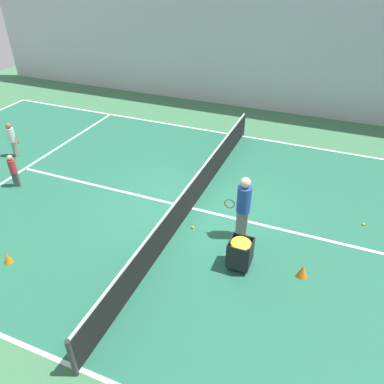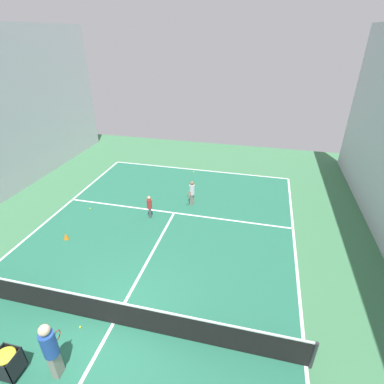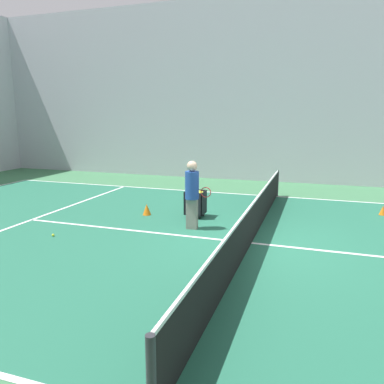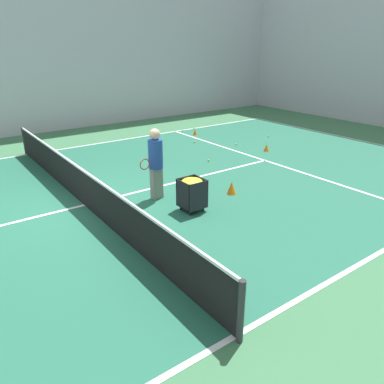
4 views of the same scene
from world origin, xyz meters
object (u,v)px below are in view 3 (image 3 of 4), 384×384
(training_cone_0, at_px, (383,210))
(tennis_net, at_px, (252,223))
(ball_cart, at_px, (195,198))
(coach_at_net, at_px, (192,190))
(training_cone_1, at_px, (147,209))

(training_cone_0, bearing_deg, tennis_net, 138.94)
(ball_cart, xyz_separation_m, training_cone_0, (2.05, -5.40, -0.43))
(tennis_net, relative_size, ball_cart, 14.02)
(coach_at_net, height_order, training_cone_1, coach_at_net)
(ball_cart, height_order, training_cone_1, ball_cart)
(ball_cart, xyz_separation_m, training_cone_1, (-0.24, 1.50, -0.40))
(coach_at_net, relative_size, training_cone_1, 5.43)
(training_cone_0, height_order, training_cone_1, training_cone_1)
(ball_cart, relative_size, training_cone_1, 2.42)
(training_cone_1, bearing_deg, tennis_net, -114.52)
(tennis_net, height_order, coach_at_net, coach_at_net)
(coach_at_net, bearing_deg, training_cone_1, 148.43)
(coach_at_net, relative_size, training_cone_0, 6.39)
(coach_at_net, bearing_deg, ball_cart, 99.79)
(training_cone_1, bearing_deg, training_cone_0, -71.59)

